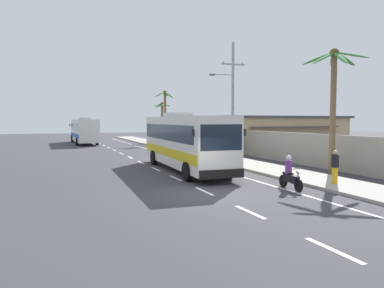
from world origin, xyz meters
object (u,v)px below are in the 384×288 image
at_px(pedestrian_midwalk, 335,166).
at_px(palm_second, 162,114).
at_px(motorcycle_trailing, 290,175).
at_px(coach_bus_foreground, 184,140).
at_px(coach_bus_far_lane, 84,130).
at_px(palm_third, 165,109).
at_px(palm_nearest, 334,89).
at_px(utility_pole_mid, 232,97).
at_px(roadside_building, 275,133).
at_px(motorcycle_beside_bus, 176,149).

distance_m(pedestrian_midwalk, palm_second, 38.77).
bearing_deg(motorcycle_trailing, coach_bus_foreground, 106.39).
relative_size(coach_bus_foreground, coach_bus_far_lane, 1.01).
bearing_deg(coach_bus_foreground, palm_third, 75.47).
bearing_deg(palm_nearest, motorcycle_trailing, -149.33).
height_order(utility_pole_mid, palm_second, utility_pole_mid).
height_order(coach_bus_far_lane, roadside_building, roadside_building).
distance_m(motorcycle_beside_bus, pedestrian_midwalk, 17.51).
relative_size(coach_bus_foreground, roadside_building, 0.79).
distance_m(coach_bus_far_lane, palm_nearest, 37.07).
bearing_deg(motorcycle_beside_bus, palm_second, 76.47).
relative_size(motorcycle_beside_bus, pedestrian_midwalk, 1.19).
bearing_deg(roadside_building, palm_nearest, -112.81).
relative_size(motorcycle_trailing, palm_nearest, 0.26).
relative_size(pedestrian_midwalk, palm_nearest, 0.22).
distance_m(palm_second, palm_third, 4.03).
xyz_separation_m(motorcycle_beside_bus, motorcycle_trailing, (-0.16, -17.19, -0.02)).
relative_size(motorcycle_beside_bus, motorcycle_trailing, 1.00).
bearing_deg(palm_nearest, coach_bus_far_lane, 107.90).
xyz_separation_m(motorcycle_trailing, pedestrian_midwalk, (2.54, -0.15, 0.35)).
height_order(palm_second, palm_third, palm_third).
bearing_deg(palm_second, coach_bus_foreground, -104.09).
relative_size(palm_third, roadside_building, 0.48).
distance_m(motorcycle_beside_bus, roadside_building, 12.12).
height_order(coach_bus_foreground, motorcycle_trailing, coach_bus_foreground).
xyz_separation_m(palm_nearest, roadside_building, (6.70, 15.92, -3.26)).
height_order(pedestrian_midwalk, palm_nearest, palm_nearest).
distance_m(coach_bus_far_lane, utility_pole_mid, 26.06).
bearing_deg(coach_bus_foreground, coach_bus_far_lane, 96.81).
height_order(coach_bus_foreground, utility_pole_mid, utility_pole_mid).
bearing_deg(coach_bus_far_lane, utility_pole_mid, -65.86).
xyz_separation_m(coach_bus_foreground, roadside_building, (14.43, 11.08, -0.10)).
xyz_separation_m(utility_pole_mid, palm_third, (-0.09, 19.73, -0.54)).
distance_m(coach_bus_far_lane, palm_third, 11.52).
relative_size(palm_second, roadside_building, 0.39).
xyz_separation_m(coach_bus_far_lane, motorcycle_beside_bus, (6.14, -21.14, -1.21)).
xyz_separation_m(motorcycle_trailing, roadside_building, (12.07, 19.11, 1.21)).
distance_m(pedestrian_midwalk, roadside_building, 21.51).
height_order(palm_third, roadside_building, palm_third).
bearing_deg(motorcycle_trailing, palm_third, 82.56).
height_order(coach_bus_foreground, coach_bus_far_lane, coach_bus_foreground).
bearing_deg(utility_pole_mid, palm_third, 90.25).
bearing_deg(motorcycle_trailing, pedestrian_midwalk, -3.35).
bearing_deg(coach_bus_far_lane, coach_bus_foreground, -83.19).
xyz_separation_m(coach_bus_foreground, pedestrian_midwalk, (4.90, -8.17, -0.96)).
relative_size(motorcycle_beside_bus, utility_pole_mid, 0.20).
bearing_deg(palm_third, utility_pole_mid, -89.75).
bearing_deg(palm_third, roadside_building, -63.79).
relative_size(palm_second, palm_third, 0.81).
xyz_separation_m(coach_bus_foreground, motorcycle_beside_bus, (2.52, 9.17, -1.29)).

